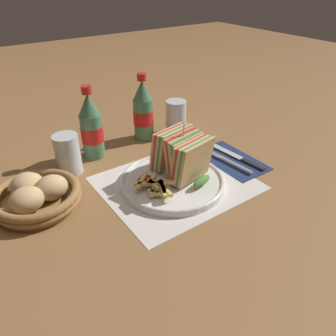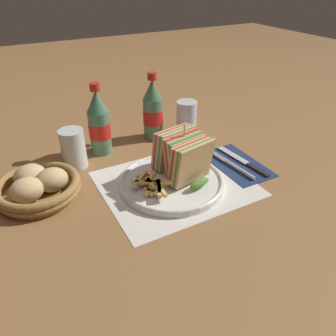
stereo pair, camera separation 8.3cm
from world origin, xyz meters
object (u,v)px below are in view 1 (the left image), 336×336
at_px(plate_main, 172,181).
at_px(glass_far, 68,154).
at_px(fork, 231,162).
at_px(knife, 237,157).
at_px(glass_near, 176,117).
at_px(club_sandwich, 183,155).
at_px(coke_bottle_near, 91,128).
at_px(coke_bottle_far, 143,112).
at_px(bread_basket, 36,195).

distance_m(plate_main, glass_far, 0.29).
bearing_deg(plate_main, fork, -4.70).
xyz_separation_m(knife, glass_near, (-0.04, 0.24, 0.05)).
bearing_deg(club_sandwich, knife, -2.29).
height_order(coke_bottle_near, glass_near, coke_bottle_near).
bearing_deg(coke_bottle_near, glass_near, -2.11).
xyz_separation_m(fork, coke_bottle_near, (-0.29, 0.27, 0.08)).
height_order(coke_bottle_far, glass_far, coke_bottle_far).
bearing_deg(knife, coke_bottle_near, 137.17).
xyz_separation_m(club_sandwich, coke_bottle_far, (0.04, 0.26, 0.02)).
bearing_deg(glass_near, plate_main, -127.87).
relative_size(fork, bread_basket, 0.90).
relative_size(club_sandwich, coke_bottle_far, 0.83).
distance_m(knife, glass_near, 0.25).
relative_size(fork, coke_bottle_near, 0.86).
distance_m(knife, coke_bottle_near, 0.43).
height_order(plate_main, fork, plate_main).
distance_m(plate_main, glass_near, 0.31).
relative_size(club_sandwich, coke_bottle_near, 0.83).
height_order(fork, bread_basket, bread_basket).
height_order(club_sandwich, coke_bottle_far, coke_bottle_far).
xyz_separation_m(plate_main, club_sandwich, (0.04, 0.01, 0.06)).
xyz_separation_m(plate_main, coke_bottle_near, (-0.10, 0.25, 0.08)).
distance_m(coke_bottle_near, glass_near, 0.29).
xyz_separation_m(club_sandwich, glass_far, (-0.23, 0.20, -0.02)).
xyz_separation_m(fork, glass_far, (-0.38, 0.22, 0.05)).
distance_m(plate_main, bread_basket, 0.33).
bearing_deg(coke_bottle_near, bread_basket, -145.90).
relative_size(plate_main, knife, 1.38).
height_order(coke_bottle_far, bread_basket, coke_bottle_far).
relative_size(plate_main, club_sandwich, 1.53).
bearing_deg(plate_main, club_sandwich, 11.14).
relative_size(club_sandwich, knife, 0.90).
xyz_separation_m(club_sandwich, fork, (0.15, -0.02, -0.06)).
distance_m(coke_bottle_far, glass_far, 0.28).
height_order(plate_main, glass_far, glass_far).
height_order(fork, glass_far, glass_far).
distance_m(glass_near, glass_far, 0.38).
bearing_deg(club_sandwich, fork, -8.44).
distance_m(club_sandwich, coke_bottle_far, 0.27).
bearing_deg(knife, club_sandwich, 172.40).
bearing_deg(glass_far, fork, -30.34).
relative_size(knife, bread_basket, 0.96).
xyz_separation_m(knife, bread_basket, (-0.54, 0.11, 0.02)).
bearing_deg(knife, glass_near, 94.67).
height_order(knife, glass_near, glass_near).
bearing_deg(coke_bottle_far, club_sandwich, -99.60).
bearing_deg(plate_main, glass_far, 132.57).
bearing_deg(coke_bottle_near, coke_bottle_far, 5.24).
xyz_separation_m(coke_bottle_near, glass_far, (-0.09, -0.05, -0.04)).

